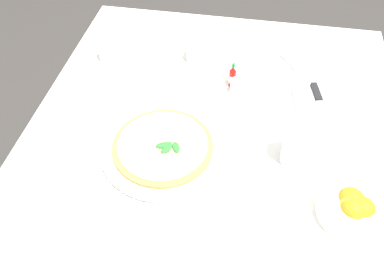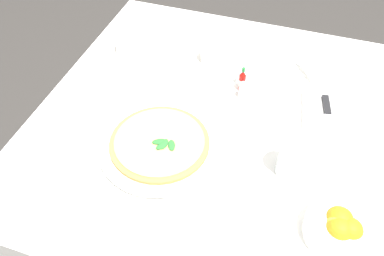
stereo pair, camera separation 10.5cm
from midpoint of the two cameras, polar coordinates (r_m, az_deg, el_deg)
ground_plane at (r=1.73m, az=0.77°, el=-16.13°), size 8.00×8.00×0.00m
dining_table at (r=1.22m, az=1.05°, el=-3.08°), size 1.03×1.03×0.76m
pizza_plate at (r=1.02m, az=-7.16°, el=-3.20°), size 0.32×0.32×0.02m
pizza at (r=1.01m, az=-7.22°, el=-2.71°), size 0.26×0.26×0.02m
coffee_cup_right_edge at (r=1.28m, az=-1.52°, el=10.69°), size 0.13×0.13×0.07m
coffee_cup_near_right at (r=1.33m, az=-13.93°, el=10.46°), size 0.13×0.13×0.06m
water_glass_near_left at (r=0.99m, az=12.04°, el=-2.85°), size 0.07×0.07×0.12m
napkin_folded at (r=1.16m, az=15.50°, el=2.80°), size 0.23×0.16×0.02m
dinner_knife at (r=1.15m, az=15.66°, el=3.20°), size 0.19×0.06×0.01m
citrus_bowl at (r=0.94m, az=19.21°, el=-11.07°), size 0.15×0.15×0.07m
hot_sauce_bottle at (r=1.19m, az=3.33°, el=7.29°), size 0.02×0.02×0.08m
salt_shaker at (r=1.17m, az=3.62°, el=6.02°), size 0.03×0.03×0.06m
pepper_shaker at (r=1.21m, az=3.02°, el=7.85°), size 0.03×0.03×0.06m
menu_card at (r=1.29m, az=11.98°, el=9.89°), size 0.08×0.05×0.06m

